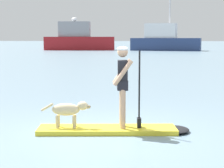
% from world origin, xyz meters
% --- Properties ---
extents(ground_plane, '(400.00, 400.00, 0.00)m').
position_xyz_m(ground_plane, '(0.00, 0.00, 0.00)').
color(ground_plane, slate).
extents(paddleboard, '(3.24, 1.05, 0.10)m').
position_xyz_m(paddleboard, '(0.22, 0.03, 0.05)').
color(paddleboard, yellow).
rests_on(paddleboard, ground_plane).
extents(person_paddler, '(0.63, 0.51, 1.70)m').
position_xyz_m(person_paddler, '(0.34, 0.04, 1.08)').
color(person_paddler, tan).
rests_on(person_paddler, paddleboard).
extents(dog, '(1.05, 0.28, 0.55)m').
position_xyz_m(dog, '(-0.81, -0.09, 0.47)').
color(dog, '#CCB78C').
rests_on(dog, paddleboard).
extents(moored_boat_far_port, '(11.06, 3.68, 5.08)m').
position_xyz_m(moored_boat_far_port, '(-10.66, 52.13, 1.67)').
color(moored_boat_far_port, maroon).
rests_on(moored_boat_far_port, ground_plane).
extents(moored_boat_far_starboard, '(10.71, 4.91, 11.03)m').
position_xyz_m(moored_boat_far_starboard, '(2.74, 51.06, 1.54)').
color(moored_boat_far_starboard, navy).
rests_on(moored_boat_far_starboard, ground_plane).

